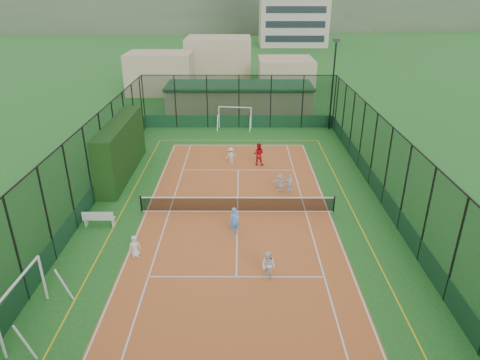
# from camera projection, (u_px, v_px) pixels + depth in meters

# --- Properties ---
(ground) EXTENTS (300.00, 300.00, 0.00)m
(ground) POSITION_uv_depth(u_px,v_px,m) (237.00, 211.00, 25.81)
(ground) COLOR #225F20
(ground) RESTS_ON ground
(court_slab) EXTENTS (11.17, 23.97, 0.01)m
(court_slab) POSITION_uv_depth(u_px,v_px,m) (237.00, 211.00, 25.81)
(court_slab) COLOR #A95225
(court_slab) RESTS_ON ground
(tennis_net) EXTENTS (11.67, 0.12, 1.06)m
(tennis_net) POSITION_uv_depth(u_px,v_px,m) (237.00, 204.00, 25.59)
(tennis_net) COLOR black
(tennis_net) RESTS_ON ground
(perimeter_fence) EXTENTS (18.12, 34.12, 5.00)m
(perimeter_fence) POSITION_uv_depth(u_px,v_px,m) (237.00, 174.00, 24.78)
(perimeter_fence) COLOR black
(perimeter_fence) RESTS_ON ground
(floodlight_ne) EXTENTS (0.60, 0.26, 8.25)m
(floodlight_ne) POSITION_uv_depth(u_px,v_px,m) (332.00, 86.00, 39.22)
(floodlight_ne) COLOR black
(floodlight_ne) RESTS_ON ground
(clubhouse) EXTENTS (15.20, 7.20, 3.15)m
(clubhouse) POSITION_uv_depth(u_px,v_px,m) (239.00, 99.00, 45.21)
(clubhouse) COLOR tan
(clubhouse) RESTS_ON ground
(distant_hills) EXTENTS (200.00, 60.00, 24.00)m
(distant_hills) POSITION_uv_depth(u_px,v_px,m) (241.00, 23.00, 162.51)
(distant_hills) COLOR #384C33
(distant_hills) RESTS_ON ground
(hedge_left) EXTENTS (1.34, 8.93, 3.91)m
(hedge_left) POSITION_uv_depth(u_px,v_px,m) (121.00, 148.00, 30.23)
(hedge_left) COLOR black
(hedge_left) RESTS_ON ground
(white_bench) EXTENTS (1.76, 0.49, 0.99)m
(white_bench) POSITION_uv_depth(u_px,v_px,m) (99.00, 218.00, 24.10)
(white_bench) COLOR white
(white_bench) RESTS_ON ground
(futsal_goal_near) EXTENTS (3.42, 1.15, 2.18)m
(futsal_goal_near) POSITION_uv_depth(u_px,v_px,m) (23.00, 304.00, 16.68)
(futsal_goal_near) COLOR white
(futsal_goal_near) RESTS_ON ground
(futsal_goal_far) EXTENTS (3.27, 1.32, 2.05)m
(futsal_goal_far) POSITION_uv_depth(u_px,v_px,m) (235.00, 118.00, 40.66)
(futsal_goal_far) COLOR white
(futsal_goal_far) RESTS_ON ground
(child_near_left) EXTENTS (0.65, 0.49, 1.18)m
(child_near_left) POSITION_uv_depth(u_px,v_px,m) (135.00, 246.00, 21.25)
(child_near_left) COLOR white
(child_near_left) RESTS_ON court_slab
(child_near_mid) EXTENTS (0.65, 0.52, 1.57)m
(child_near_mid) POSITION_uv_depth(u_px,v_px,m) (235.00, 221.00, 23.17)
(child_near_mid) COLOR #5498EF
(child_near_mid) RESTS_ON court_slab
(child_near_right) EXTENTS (0.88, 0.84, 1.43)m
(child_near_right) POSITION_uv_depth(u_px,v_px,m) (268.00, 266.00, 19.56)
(child_near_right) COLOR white
(child_near_right) RESTS_ON court_slab
(child_far_left) EXTENTS (0.96, 0.74, 1.31)m
(child_far_left) POSITION_uv_depth(u_px,v_px,m) (231.00, 156.00, 32.52)
(child_far_left) COLOR silver
(child_far_left) RESTS_ON court_slab
(child_far_right) EXTENTS (0.81, 0.47, 1.30)m
(child_far_right) POSITION_uv_depth(u_px,v_px,m) (290.00, 184.00, 27.86)
(child_far_right) COLOR white
(child_far_right) RESTS_ON court_slab
(child_far_back) EXTENTS (1.16, 0.38, 1.25)m
(child_far_back) POSITION_uv_depth(u_px,v_px,m) (280.00, 183.00, 28.05)
(child_far_back) COLOR white
(child_far_back) RESTS_ON court_slab
(coach) EXTENTS (0.97, 0.83, 1.74)m
(coach) POSITION_uv_depth(u_px,v_px,m) (258.00, 154.00, 32.23)
(coach) COLOR red
(coach) RESTS_ON court_slab
(tennis_balls) EXTENTS (3.66, 1.22, 0.07)m
(tennis_balls) POSITION_uv_depth(u_px,v_px,m) (218.00, 202.00, 26.92)
(tennis_balls) COLOR #CCE033
(tennis_balls) RESTS_ON court_slab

